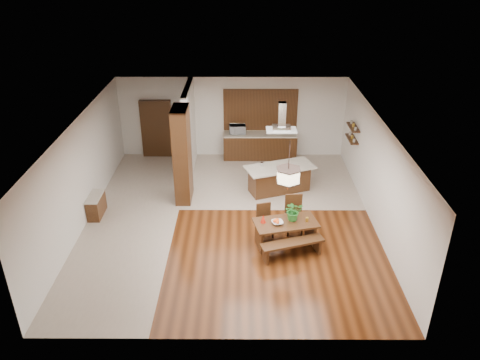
{
  "coord_description": "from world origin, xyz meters",
  "views": [
    {
      "loc": [
        0.35,
        -11.31,
        7.05
      ],
      "look_at": [
        0.3,
        0.0,
        1.25
      ],
      "focal_mm": 35.0,
      "sensor_mm": 36.0,
      "label": 1
    }
  ],
  "objects_px": {
    "dining_chair_left": "(265,221)",
    "microwave": "(237,129)",
    "fruit_bowl": "(277,223)",
    "range_hood": "(282,117)",
    "dining_chair_right": "(294,215)",
    "dining_bench": "(292,249)",
    "island_cup": "(294,166)",
    "hallway_console": "(96,206)",
    "pendant_lantern": "(289,166)",
    "dining_table": "(286,228)",
    "kitchen_island": "(279,178)",
    "foliage_plant": "(293,211)"
  },
  "relations": [
    {
      "from": "pendant_lantern",
      "to": "range_hood",
      "type": "relative_size",
      "value": 1.46
    },
    {
      "from": "foliage_plant",
      "to": "microwave",
      "type": "height_order",
      "value": "microwave"
    },
    {
      "from": "pendant_lantern",
      "to": "island_cup",
      "type": "relative_size",
      "value": 9.57
    },
    {
      "from": "dining_table",
      "to": "range_hood",
      "type": "xyz_separation_m",
      "value": [
        0.05,
        2.9,
        1.97
      ]
    },
    {
      "from": "dining_table",
      "to": "fruit_bowl",
      "type": "xyz_separation_m",
      "value": [
        -0.22,
        -0.08,
        0.21
      ]
    },
    {
      "from": "fruit_bowl",
      "to": "range_hood",
      "type": "relative_size",
      "value": 0.32
    },
    {
      "from": "hallway_console",
      "to": "pendant_lantern",
      "type": "xyz_separation_m",
      "value": [
        5.28,
        -1.41,
        1.93
      ]
    },
    {
      "from": "kitchen_island",
      "to": "dining_chair_right",
      "type": "bearing_deg",
      "value": -104.26
    },
    {
      "from": "dining_chair_right",
      "to": "fruit_bowl",
      "type": "xyz_separation_m",
      "value": [
        -0.5,
        -0.65,
        0.18
      ]
    },
    {
      "from": "hallway_console",
      "to": "fruit_bowl",
      "type": "height_order",
      "value": "fruit_bowl"
    },
    {
      "from": "dining_table",
      "to": "range_hood",
      "type": "distance_m",
      "value": 3.51
    },
    {
      "from": "dining_chair_left",
      "to": "island_cup",
      "type": "relative_size",
      "value": 6.59
    },
    {
      "from": "hallway_console",
      "to": "fruit_bowl",
      "type": "bearing_deg",
      "value": -16.37
    },
    {
      "from": "pendant_lantern",
      "to": "kitchen_island",
      "type": "distance_m",
      "value": 3.41
    },
    {
      "from": "dining_table",
      "to": "foliage_plant",
      "type": "bearing_deg",
      "value": 30.81
    },
    {
      "from": "hallway_console",
      "to": "foliage_plant",
      "type": "relative_size",
      "value": 1.68
    },
    {
      "from": "pendant_lantern",
      "to": "dining_bench",
      "type": "bearing_deg",
      "value": -77.08
    },
    {
      "from": "dining_chair_left",
      "to": "island_cup",
      "type": "bearing_deg",
      "value": 52.0
    },
    {
      "from": "dining_table",
      "to": "dining_bench",
      "type": "distance_m",
      "value": 0.64
    },
    {
      "from": "foliage_plant",
      "to": "island_cup",
      "type": "distance_m",
      "value": 2.69
    },
    {
      "from": "dining_table",
      "to": "range_hood",
      "type": "bearing_deg",
      "value": 89.09
    },
    {
      "from": "range_hood",
      "to": "microwave",
      "type": "height_order",
      "value": "range_hood"
    },
    {
      "from": "hallway_console",
      "to": "dining_table",
      "type": "distance_m",
      "value": 5.47
    },
    {
      "from": "dining_table",
      "to": "pendant_lantern",
      "type": "height_order",
      "value": "pendant_lantern"
    },
    {
      "from": "hallway_console",
      "to": "kitchen_island",
      "type": "bearing_deg",
      "value": 15.67
    },
    {
      "from": "fruit_bowl",
      "to": "dining_table",
      "type": "bearing_deg",
      "value": 20.05
    },
    {
      "from": "hallway_console",
      "to": "kitchen_island",
      "type": "xyz_separation_m",
      "value": [
        5.33,
        1.5,
        0.13
      ]
    },
    {
      "from": "range_hood",
      "to": "island_cup",
      "type": "distance_m",
      "value": 1.6
    },
    {
      "from": "dining_chair_right",
      "to": "foliage_plant",
      "type": "bearing_deg",
      "value": -105.03
    },
    {
      "from": "dining_chair_right",
      "to": "range_hood",
      "type": "bearing_deg",
      "value": 91.68
    },
    {
      "from": "kitchen_island",
      "to": "island_cup",
      "type": "height_order",
      "value": "island_cup"
    },
    {
      "from": "dining_chair_left",
      "to": "fruit_bowl",
      "type": "height_order",
      "value": "dining_chair_left"
    },
    {
      "from": "kitchen_island",
      "to": "range_hood",
      "type": "distance_m",
      "value": 2.02
    },
    {
      "from": "dining_bench",
      "to": "island_cup",
      "type": "bearing_deg",
      "value": 84.35
    },
    {
      "from": "island_cup",
      "to": "pendant_lantern",
      "type": "bearing_deg",
      "value": -99.38
    },
    {
      "from": "hallway_console",
      "to": "kitchen_island",
      "type": "relative_size",
      "value": 0.38
    },
    {
      "from": "dining_chair_left",
      "to": "dining_chair_right",
      "type": "bearing_deg",
      "value": -3.29
    },
    {
      "from": "dining_table",
      "to": "foliage_plant",
      "type": "distance_m",
      "value": 0.49
    },
    {
      "from": "foliage_plant",
      "to": "kitchen_island",
      "type": "distance_m",
      "value": 2.83
    },
    {
      "from": "hallway_console",
      "to": "island_cup",
      "type": "xyz_separation_m",
      "value": [
        5.74,
        1.38,
        0.61
      ]
    },
    {
      "from": "kitchen_island",
      "to": "fruit_bowl",
      "type": "bearing_deg",
      "value": -115.13
    },
    {
      "from": "dining_bench",
      "to": "pendant_lantern",
      "type": "relative_size",
      "value": 1.22
    },
    {
      "from": "fruit_bowl",
      "to": "microwave",
      "type": "bearing_deg",
      "value": 100.94
    },
    {
      "from": "hallway_console",
      "to": "island_cup",
      "type": "distance_m",
      "value": 5.94
    },
    {
      "from": "pendant_lantern",
      "to": "range_hood",
      "type": "distance_m",
      "value": 2.91
    },
    {
      "from": "island_cup",
      "to": "dining_chair_right",
      "type": "bearing_deg",
      "value": -94.64
    },
    {
      "from": "foliage_plant",
      "to": "dining_chair_left",
      "type": "bearing_deg",
      "value": 158.55
    },
    {
      "from": "dining_chair_left",
      "to": "kitchen_island",
      "type": "distance_m",
      "value": 2.57
    },
    {
      "from": "dining_chair_left",
      "to": "microwave",
      "type": "xyz_separation_m",
      "value": [
        -0.79,
        5.04,
        0.66
      ]
    },
    {
      "from": "hallway_console",
      "to": "pendant_lantern",
      "type": "height_order",
      "value": "pendant_lantern"
    }
  ]
}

